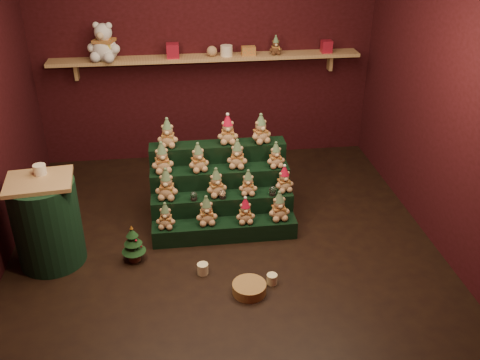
{
  "coord_description": "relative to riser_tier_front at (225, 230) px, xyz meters",
  "views": [
    {
      "loc": [
        -0.38,
        -4.25,
        2.99
      ],
      "look_at": [
        0.19,
        0.25,
        0.54
      ],
      "focal_mm": 40.0,
      "sensor_mm": 36.0,
      "label": 1
    }
  ],
  "objects": [
    {
      "name": "table_ornament",
      "position": [
        -1.6,
        -0.06,
        0.8
      ],
      "size": [
        0.11,
        0.11,
        0.09
      ],
      "primitive_type": "cylinder",
      "color": "beige",
      "rests_on": "side_table"
    },
    {
      "name": "mug_left",
      "position": [
        -0.25,
        -0.52,
        -0.04
      ],
      "size": [
        0.1,
        0.1,
        0.1
      ],
      "primitive_type": "cylinder",
      "color": "#F2EBB2",
      "rests_on": "ground"
    },
    {
      "name": "riser_tier_back",
      "position": [
        0.0,
        0.66,
        0.27
      ],
      "size": [
        1.4,
        0.22,
        0.72
      ],
      "primitive_type": "cube",
      "color": "black",
      "rests_on": "ground"
    },
    {
      "name": "wicker_basket",
      "position": [
        0.12,
        -0.83,
        -0.04
      ],
      "size": [
        0.29,
        0.29,
        0.09
      ],
      "primitive_type": "cylinder",
      "rotation": [
        0.0,
        0.0,
        0.02
      ],
      "color": "#A27641",
      "rests_on": "ground"
    },
    {
      "name": "back_wall",
      "position": [
        -0.01,
        1.97,
        1.31
      ],
      "size": [
        4.0,
        0.1,
        2.8
      ],
      "primitive_type": "cube",
      "color": "black",
      "rests_on": "ground"
    },
    {
      "name": "snow_globe_a",
      "position": [
        -0.28,
        0.16,
        0.32
      ],
      "size": [
        0.07,
        0.07,
        0.09
      ],
      "color": "black",
      "rests_on": "riser_tier_midfront"
    },
    {
      "name": "white_bear",
      "position": [
        -1.15,
        1.76,
        1.5
      ],
      "size": [
        0.46,
        0.43,
        0.53
      ],
      "primitive_type": null,
      "rotation": [
        0.0,
        0.0,
        -0.28
      ],
      "color": "white",
      "rests_on": "back_shelf"
    },
    {
      "name": "gift_tin_red_b",
      "position": [
        1.4,
        1.77,
        1.3
      ],
      "size": [
        0.12,
        0.12,
        0.14
      ],
      "primitive_type": "cube",
      "color": "#AC1A30",
      "rests_on": "back_shelf"
    },
    {
      "name": "teddy_14",
      "position": [
        0.44,
        0.64,
        0.78
      ],
      "size": [
        0.27,
        0.25,
        0.3
      ],
      "primitive_type": null,
      "rotation": [
        0.0,
        0.0,
        0.36
      ],
      "color": "tan",
      "rests_on": "riser_tier_back"
    },
    {
      "name": "riser_tier_midfront",
      "position": [
        0.0,
        0.22,
        0.09
      ],
      "size": [
        1.4,
        0.22,
        0.36
      ],
      "primitive_type": "cube",
      "color": "black",
      "rests_on": "ground"
    },
    {
      "name": "front_wall",
      "position": [
        -0.01,
        -2.13,
        1.31
      ],
      "size": [
        4.0,
        0.1,
        2.8
      ],
      "primitive_type": "cube",
      "color": "black",
      "rests_on": "ground"
    },
    {
      "name": "shelf_plush_ball",
      "position": [
        0.05,
        1.77,
        1.29
      ],
      "size": [
        0.12,
        0.12,
        0.12
      ],
      "primitive_type": "sphere",
      "color": "tan",
      "rests_on": "back_shelf"
    },
    {
      "name": "teddy_12",
      "position": [
        -0.5,
        0.66,
        0.78
      ],
      "size": [
        0.23,
        0.21,
        0.29
      ],
      "primitive_type": null,
      "rotation": [
        0.0,
        0.0,
        -0.13
      ],
      "color": "tan",
      "rests_on": "riser_tier_back"
    },
    {
      "name": "ground",
      "position": [
        -0.01,
        -0.08,
        -0.09
      ],
      "size": [
        4.0,
        4.0,
        0.0
      ],
      "primitive_type": "plane",
      "color": "black",
      "rests_on": "ground"
    },
    {
      "name": "teddy_5",
      "position": [
        -0.06,
        0.23,
        0.41
      ],
      "size": [
        0.24,
        0.23,
        0.29
      ],
      "primitive_type": null,
      "rotation": [
        0.0,
        0.0,
        0.24
      ],
      "color": "tan",
      "rests_on": "riser_tier_midfront"
    },
    {
      "name": "teddy_6",
      "position": [
        0.26,
        0.22,
        0.4
      ],
      "size": [
        0.2,
        0.18,
        0.25
      ],
      "primitive_type": null,
      "rotation": [
        0.0,
        0.0,
        -0.11
      ],
      "color": "tan",
      "rests_on": "riser_tier_midfront"
    },
    {
      "name": "brown_bear",
      "position": [
        0.79,
        1.76,
        1.34
      ],
      "size": [
        0.15,
        0.14,
        0.21
      ],
      "primitive_type": null,
      "rotation": [
        0.0,
        0.0,
        0.01
      ],
      "color": "#4C2B19",
      "rests_on": "back_shelf"
    },
    {
      "name": "right_wall",
      "position": [
        2.04,
        -0.08,
        1.31
      ],
      "size": [
        0.1,
        4.0,
        2.8
      ],
      "primitive_type": "cube",
      "color": "black",
      "rests_on": "ground"
    },
    {
      "name": "snow_globe_c",
      "position": [
        0.49,
        0.16,
        0.32
      ],
      "size": [
        0.07,
        0.07,
        0.09
      ],
      "color": "black",
      "rests_on": "riser_tier_midfront"
    },
    {
      "name": "mug_right",
      "position": [
        0.33,
        -0.74,
        -0.04
      ],
      "size": [
        0.09,
        0.09,
        0.09
      ],
      "primitive_type": "cylinder",
      "color": "#F2EBB2",
      "rests_on": "ground"
    },
    {
      "name": "teddy_10",
      "position": [
        0.18,
        0.46,
        0.6
      ],
      "size": [
        0.25,
        0.23,
        0.29
      ],
      "primitive_type": null,
      "rotation": [
        0.0,
        0.0,
        -0.24
      ],
      "color": "tan",
      "rests_on": "riser_tier_midback"
    },
    {
      "name": "teddy_3",
      "position": [
        0.53,
        0.01,
        0.24
      ],
      "size": [
        0.23,
        0.21,
        0.29
      ],
      "primitive_type": null,
      "rotation": [
        0.0,
        0.0,
        0.1
      ],
      "color": "tan",
      "rests_on": "riser_tier_front"
    },
    {
      "name": "scarf_gift_box",
      "position": [
        0.47,
        1.77,
        1.28
      ],
      "size": [
        0.16,
        0.1,
        0.1
      ],
      "primitive_type": "cube",
      "color": "#E85820",
      "rests_on": "back_shelf"
    },
    {
      "name": "side_table",
      "position": [
        -1.6,
        -0.16,
        0.33
      ],
      "size": [
        0.59,
        0.59,
        0.84
      ],
      "rotation": [
        0.0,
        0.0,
        0.1
      ],
      "color": "tan",
      "rests_on": "ground"
    },
    {
      "name": "riser_tier_front",
      "position": [
        0.0,
        0.0,
        0.0
      ],
      "size": [
        1.4,
        0.22,
        0.18
      ],
      "primitive_type": "cube",
      "color": "black",
      "rests_on": "ground"
    },
    {
      "name": "teddy_1",
      "position": [
        -0.17,
        0.01,
        0.23
      ],
      "size": [
        0.21,
        0.19,
        0.29
      ],
      "primitive_type": null,
      "rotation": [
        0.0,
        0.0,
        0.05
      ],
      "color": "tan",
      "rests_on": "riser_tier_front"
    },
    {
      "name": "teddy_2",
      "position": [
        0.2,
        -0.01,
        0.22
      ],
      "size": [
        0.19,
        0.17,
        0.26
      ],
      "primitive_type": null,
      "rotation": [
        0.0,
        0.0,
        0.02
      ],
      "color": "tan",
      "rests_on": "riser_tier_front"
    },
    {
      "name": "teddy_7",
      "position": [
        0.62,
        0.24,
        0.4
      ],
      "size": [
        0.22,
        0.2,
        0.26
      ],
      "primitive_type": null,
      "rotation": [
        0.0,
        0.0,
        0.2
      ],
      "color": "tan",
      "rests_on": "riser_tier_midfront"
    },
    {
      "name": "teddy_4",
      "position": [
        -0.54,
        0.24,
        0.42
      ],
      "size": [
        0.25,
        0.23,
        0.31
      ],
      "primitive_type": null,
      "rotation": [
        0.0,
        0.0,
        -0.17
      ],
      "color": "tan",
      "rests_on": "riser_tier_midfront"
    },
    {
      "name": "teddy_9",
      "position": [
        -0.21,
        0.43,
        0.59
      ],
      "size": [
        0.25,
        0.23,
        0.29
      ],
      "primitive_type": null,
      "rotation": [
        0.0,
        0.0,
        0.28
      ],
      "color": "tan",
      "rests_on": "riser_tier_midback"
    },
    {
      "name": "teddy_8",
      "position": [
        -0.57,
        0.46,
        0.6
      ],
      "size": [
        0.25,
        0.23,
        0.31
      ],
      "primitive_type": null,
      "rotation": [
        0.0,
        0.0,
        0.18
      ],
      "color": "tan",
      "rests_on": "riser_tier_midback"
    },
    {
      "name": "teddy_13",
      "position": [
        0.11,
        0.66,
        0.78
      ],
      "size": [
        0.22,
        0.2,
        0.3
      ],
      "primitive_type": null,
      "rotation": [
        0.0,
        0.0,
        -0.05
      ],
      "color": "tan",
      "rests_on": "riser_tier_back"
    },
    {
      "name": "teddy_11",
      "position": [
        0.56,
        0.42,
        0.58
      ],
      "size": [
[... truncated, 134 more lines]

